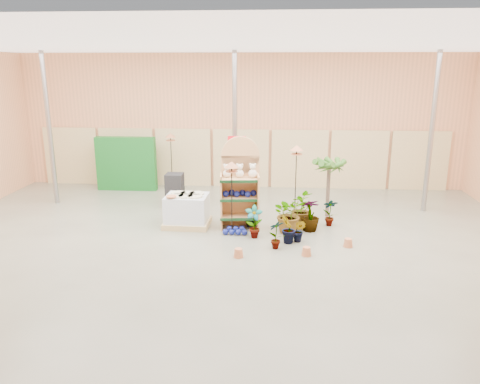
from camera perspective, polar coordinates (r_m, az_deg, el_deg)
The scene contains 23 objects.
room at distance 10.97m, azimuth -1.80°, elevation 5.35°, with size 15.20×12.10×4.70m.
display_shelf at distance 12.04m, azimuth 0.00°, elevation 0.70°, with size 1.04×0.72×2.35m.
teddy_bears at distance 11.83m, azimuth 0.08°, elevation 2.49°, with size 0.87×0.22×0.36m.
gazing_balls_shelf at distance 11.95m, azimuth -0.04°, elevation -0.17°, with size 0.87×0.30×0.16m.
gazing_balls_floor at distance 11.77m, azimuth -0.58°, elevation -4.75°, with size 0.63×0.39×0.15m.
pallet_stack at distance 12.31m, azimuth -6.47°, elevation -2.24°, with size 1.20×1.01×0.87m.
charcoal_planters at distance 14.03m, azimuth -7.95°, elevation 0.23°, with size 0.50×0.50×1.00m.
trellis_stock at distance 16.15m, azimuth -13.68°, elevation 3.37°, with size 2.00×0.30×1.80m, color #125D1D.
offer_sign at distance 13.11m, azimuth -0.39°, elevation 4.11°, with size 0.50×0.08×2.20m.
bird_table_front at distance 11.21m, azimuth -1.03°, elevation 3.05°, with size 0.34×0.34×1.87m.
bird_table_right at distance 12.26m, azimuth 6.92°, elevation 5.02°, with size 0.34×0.34×2.09m.
bird_table_back at distance 15.30m, azimuth -8.47°, elevation 6.60°, with size 0.34×0.34×1.99m.
palm at distance 12.98m, azimuth 10.84°, elevation 3.31°, with size 0.70×0.70×1.73m.
potted_plant_0 at distance 11.39m, azimuth 1.71°, elevation -3.68°, with size 0.43×0.29×0.81m, color #305E1B.
potted_plant_1 at distance 11.09m, azimuth 5.92°, elevation -4.52°, with size 0.40×0.32×0.73m, color #305E1B.
potted_plant_2 at distance 11.83m, azimuth 6.03°, elevation -2.63°, with size 0.87×0.76×0.97m, color #305E1B.
potted_plant_3 at distance 12.00m, azimuth 8.56°, elevation -2.79°, with size 0.47×0.47×0.84m, color #305E1B.
potted_plant_4 at distance 12.48m, azimuth 10.93°, elevation -2.44°, with size 0.39×0.26×0.74m, color #305E1B.
potted_plant_5 at distance 12.21m, azimuth 1.43°, elevation -2.67°, with size 0.38×0.30×0.69m, color #305E1B.
potted_plant_6 at distance 12.46m, azimuth 7.28°, elevation -2.06°, with size 0.75×0.65×0.84m, color #305E1B.
potted_plant_8 at distance 10.79m, azimuth 4.42°, elevation -5.14°, with size 0.37×0.25×0.70m, color #305E1B.
potted_plant_9 at distance 11.25m, azimuth 7.22°, elevation -4.73°, with size 0.30×0.25×0.55m, color #305E1B.
potted_plant_11 at distance 13.07m, azimuth 1.42°, elevation -1.58°, with size 0.35×0.35×0.63m, color #305E1B.
Camera 1 is at (1.14, -9.84, 4.09)m, focal length 35.00 mm.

